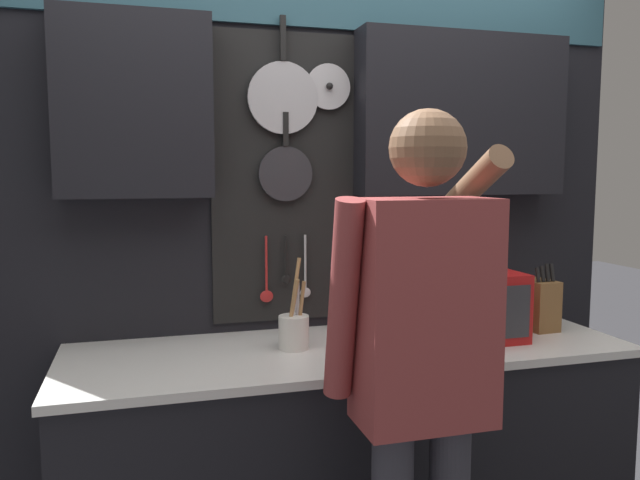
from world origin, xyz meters
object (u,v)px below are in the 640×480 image
Objects in this scene: microwave at (451,304)px; person at (422,357)px; utensil_crock at (294,329)px; knife_block at (539,304)px.

microwave is 0.28× the size of person.
microwave is at bearing 55.74° from person.
microwave is 0.63m from utensil_crock.
knife_block is 0.84× the size of utensil_crock.
person is at bearing -124.26° from microwave.
utensil_crock is (-0.63, 0.00, -0.06)m from microwave.
knife_block is at bearing 0.12° from microwave.
utensil_crock reaches higher than knife_block.
person is at bearing -68.38° from utensil_crock.
utensil_crock reaches higher than microwave.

